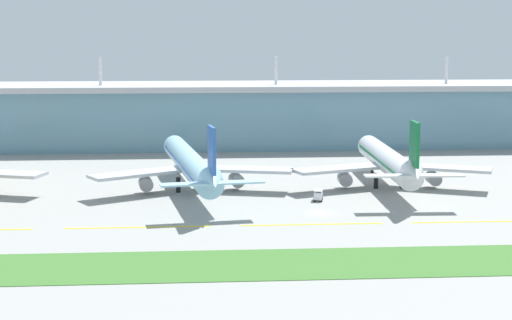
% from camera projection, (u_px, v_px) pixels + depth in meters
% --- Properties ---
extents(ground_plane, '(600.00, 600.00, 0.00)m').
position_uv_depth(ground_plane, '(320.00, 213.00, 169.52)').
color(ground_plane, gray).
extents(terminal_building, '(288.00, 34.00, 29.67)m').
position_uv_depth(terminal_building, '(274.00, 114.00, 269.10)').
color(terminal_building, '#6693A8').
rests_on(terminal_building, ground).
extents(airliner_near_middle, '(48.26, 70.75, 18.90)m').
position_uv_depth(airliner_near_middle, '(191.00, 164.00, 192.64)').
color(airliner_near_middle, '#9ED1EA').
rests_on(airliner_near_middle, ground).
extents(airliner_far_middle, '(48.78, 60.66, 18.90)m').
position_uv_depth(airliner_far_middle, '(388.00, 161.00, 196.94)').
color(airliner_far_middle, silver).
rests_on(airliner_far_middle, ground).
extents(taxiway_stripe_mid_west, '(28.00, 0.70, 0.04)m').
position_uv_depth(taxiway_stripe_mid_west, '(138.00, 227.00, 157.10)').
color(taxiway_stripe_mid_west, yellow).
rests_on(taxiway_stripe_mid_west, ground).
extents(taxiway_stripe_centre, '(28.00, 0.70, 0.04)m').
position_uv_depth(taxiway_stripe_centre, '(312.00, 224.00, 159.49)').
color(taxiway_stripe_centre, yellow).
rests_on(taxiway_stripe_centre, ground).
extents(taxiway_stripe_mid_east, '(28.00, 0.70, 0.04)m').
position_uv_depth(taxiway_stripe_mid_east, '(481.00, 222.00, 161.87)').
color(taxiway_stripe_mid_east, yellow).
rests_on(taxiway_stripe_mid_east, ground).
extents(grass_verge, '(300.00, 18.00, 0.10)m').
position_uv_depth(grass_verge, '(353.00, 262.00, 133.02)').
color(grass_verge, '#3D702D').
rests_on(grass_verge, ground).
extents(baggage_cart, '(2.61, 3.89, 2.48)m').
position_uv_depth(baggage_cart, '(318.00, 195.00, 181.94)').
color(baggage_cart, silver).
rests_on(baggage_cart, ground).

